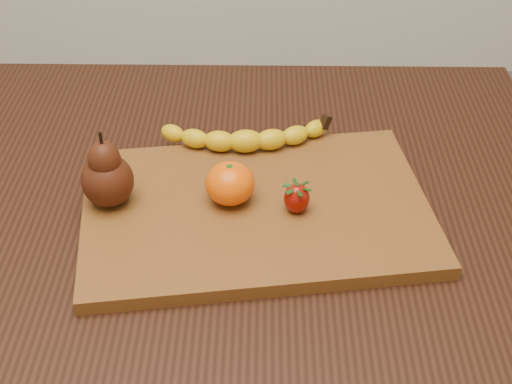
{
  "coord_description": "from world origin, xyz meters",
  "views": [
    {
      "loc": [
        0.07,
        -0.79,
        1.37
      ],
      "look_at": [
        0.06,
        -0.07,
        0.8
      ],
      "focal_mm": 50.0,
      "sensor_mm": 36.0,
      "label": 1
    }
  ],
  "objects_px": {
    "cutting_board": "(256,210)",
    "mandarin": "(230,183)",
    "pear": "(106,169)",
    "table": "(215,236)"
  },
  "relations": [
    {
      "from": "table",
      "to": "cutting_board",
      "type": "distance_m",
      "value": 0.14
    },
    {
      "from": "table",
      "to": "mandarin",
      "type": "xyz_separation_m",
      "value": [
        0.03,
        -0.06,
        0.15
      ]
    },
    {
      "from": "cutting_board",
      "to": "pear",
      "type": "height_order",
      "value": "pear"
    },
    {
      "from": "mandarin",
      "to": "table",
      "type": "bearing_deg",
      "value": 114.15
    },
    {
      "from": "table",
      "to": "cutting_board",
      "type": "bearing_deg",
      "value": -48.53
    },
    {
      "from": "cutting_board",
      "to": "mandarin",
      "type": "bearing_deg",
      "value": 158.77
    },
    {
      "from": "table",
      "to": "mandarin",
      "type": "relative_size",
      "value": 15.43
    },
    {
      "from": "cutting_board",
      "to": "mandarin",
      "type": "xyz_separation_m",
      "value": [
        -0.03,
        0.01,
        0.04
      ]
    },
    {
      "from": "table",
      "to": "cutting_board",
      "type": "height_order",
      "value": "cutting_board"
    },
    {
      "from": "pear",
      "to": "mandarin",
      "type": "bearing_deg",
      "value": 1.57
    }
  ]
}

